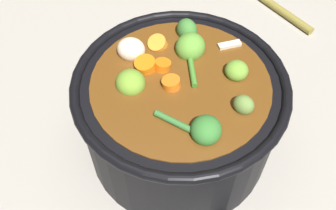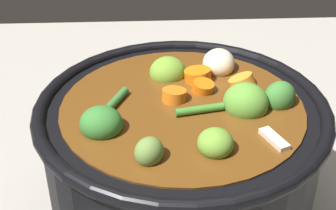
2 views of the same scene
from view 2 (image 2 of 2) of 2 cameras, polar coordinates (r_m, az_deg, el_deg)
cooking_pot at (r=0.49m, az=1.60°, el=-6.31°), size 0.28×0.28×0.16m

